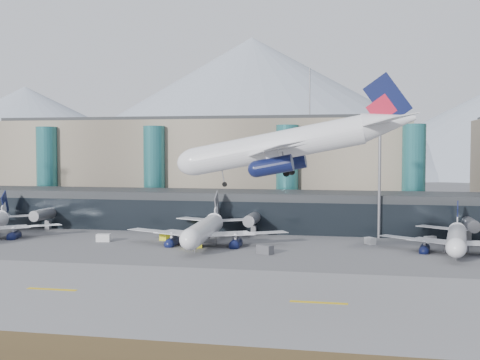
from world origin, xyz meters
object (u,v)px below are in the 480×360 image
object	(u,v)px
veh_b	(166,236)
veh_g	(370,241)
lightmast_mid	(379,178)
hero_jet	(300,135)
veh_d	(430,239)
veh_h	(193,244)
veh_c	(265,249)
jet_parked_mid	(207,223)
jet_parked_right	(457,232)
veh_a	(103,238)

from	to	relation	value
veh_b	veh_g	bearing A→B (deg)	-77.86
lightmast_mid	veh_g	xyz separation A→B (m)	(-2.16, -9.64, -13.67)
hero_jet	veh_d	bearing A→B (deg)	69.61
hero_jet	veh_h	world-z (taller)	hero_jet
lightmast_mid	veh_c	size ratio (longest dim) A/B	7.80
veh_b	veh_h	bearing A→B (deg)	-127.68
jet_parked_mid	veh_b	bearing A→B (deg)	70.59
hero_jet	jet_parked_mid	bearing A→B (deg)	121.11
hero_jet	jet_parked_mid	size ratio (longest dim) A/B	0.93
jet_parked_right	veh_a	bearing A→B (deg)	100.62
hero_jet	veh_h	xyz separation A→B (m)	(-26.64, 39.43, -22.15)
veh_a	veh_g	bearing A→B (deg)	-2.26
hero_jet	veh_c	distance (m)	43.01
lightmast_mid	veh_g	distance (m)	16.86
veh_c	veh_d	distance (m)	40.64
veh_a	veh_b	xyz separation A→B (m)	(13.10, 5.30, -0.04)
veh_g	veh_d	bearing A→B (deg)	78.82
jet_parked_right	veh_h	xyz separation A→B (m)	(-54.63, -6.65, -3.11)
veh_c	jet_parked_right	bearing A→B (deg)	46.44
veh_c	veh_d	xyz separation A→B (m)	(34.37, 21.69, -0.17)
veh_d	veh_h	world-z (taller)	veh_h
hero_jet	veh_b	distance (m)	65.05
hero_jet	veh_d	world-z (taller)	hero_jet
veh_g	veh_a	bearing A→B (deg)	-113.77
lightmast_mid	veh_d	xyz separation A→B (m)	(11.18, -4.71, -13.68)
veh_h	jet_parked_mid	bearing A→B (deg)	41.86
veh_c	veh_h	world-z (taller)	veh_h
jet_parked_mid	veh_d	size ratio (longest dim) A/B	14.70
jet_parked_mid	veh_c	world-z (taller)	jet_parked_mid
lightmast_mid	veh_a	bearing A→B (deg)	-164.06
hero_jet	veh_a	xyz separation A→B (m)	(-49.16, 44.05, -22.22)
veh_c	veh_h	bearing A→B (deg)	-163.30
jet_parked_mid	veh_a	world-z (taller)	jet_parked_mid
veh_a	veh_h	size ratio (longest dim) A/B	0.91
hero_jet	jet_parked_right	world-z (taller)	hero_jet
veh_b	jet_parked_mid	bearing A→B (deg)	-97.18
hero_jet	jet_parked_right	size ratio (longest dim) A/B	1.07
lightmast_mid	hero_jet	distance (m)	63.64
lightmast_mid	veh_b	bearing A→B (deg)	-165.76
hero_jet	veh_a	world-z (taller)	hero_jet
jet_parked_mid	veh_b	xyz separation A→B (m)	(-10.71, 3.06, -3.82)
jet_parked_mid	veh_b	size ratio (longest dim) A/B	13.22
jet_parked_mid	veh_a	distance (m)	24.21
hero_jet	veh_c	size ratio (longest dim) A/B	10.80
veh_g	jet_parked_right	bearing A→B (deg)	39.42
jet_parked_right	veh_g	bearing A→B (deg)	79.99
hero_jet	jet_parked_right	xyz separation A→B (m)	(27.99, 46.07, -19.04)
jet_parked_mid	veh_h	bearing A→B (deg)	165.97
jet_parked_mid	jet_parked_right	world-z (taller)	jet_parked_mid
jet_parked_mid	veh_g	size ratio (longest dim) A/B	14.85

